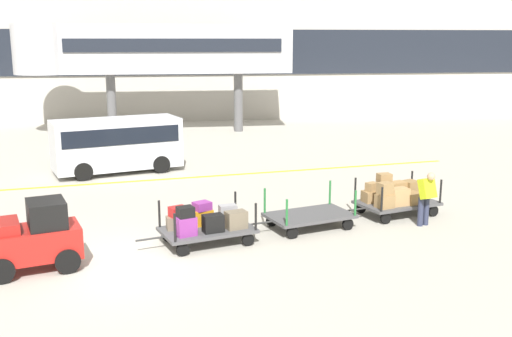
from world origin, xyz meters
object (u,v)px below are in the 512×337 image
(shuttle_van, at_px, (117,141))
(baggage_handler, at_px, (426,196))
(baggage_tug, at_px, (33,238))
(baggage_cart_lead, at_px, (205,223))
(baggage_cart_middle, at_px, (309,216))
(baggage_cart_tail, at_px, (394,196))

(shuttle_van, bearing_deg, baggage_handler, -43.04)
(baggage_tug, height_order, baggage_handler, baggage_tug)
(baggage_cart_lead, xyz_separation_m, baggage_cart_middle, (2.92, 0.88, -0.20))
(baggage_tug, xyz_separation_m, shuttle_van, (1.11, 10.14, 0.48))
(baggage_tug, relative_size, baggage_cart_middle, 0.76)
(baggage_cart_lead, xyz_separation_m, baggage_handler, (6.15, 0.58, 0.31))
(baggage_cart_lead, height_order, shuttle_van, shuttle_van)
(baggage_handler, height_order, shuttle_van, shuttle_van)
(baggage_cart_middle, bearing_deg, baggage_cart_tail, 17.36)
(shuttle_van, bearing_deg, baggage_cart_lead, -72.48)
(baggage_cart_lead, xyz_separation_m, baggage_cart_tail, (5.70, 1.75, 0.02))
(baggage_tug, height_order, shuttle_van, shuttle_van)
(baggage_tug, relative_size, baggage_cart_tail, 0.76)
(baggage_cart_lead, relative_size, shuttle_van, 0.60)
(baggage_tug, relative_size, baggage_cart_lead, 0.76)
(baggage_cart_tail, height_order, baggage_handler, baggage_handler)
(baggage_cart_lead, xyz_separation_m, shuttle_van, (-2.83, 8.97, 0.68))
(baggage_tug, bearing_deg, shuttle_van, 83.78)
(baggage_cart_lead, height_order, baggage_cart_tail, baggage_cart_tail)
(baggage_cart_tail, bearing_deg, baggage_tug, -163.09)
(baggage_cart_tail, xyz_separation_m, baggage_handler, (0.46, -1.17, 0.29))
(baggage_cart_lead, distance_m, shuttle_van, 9.43)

